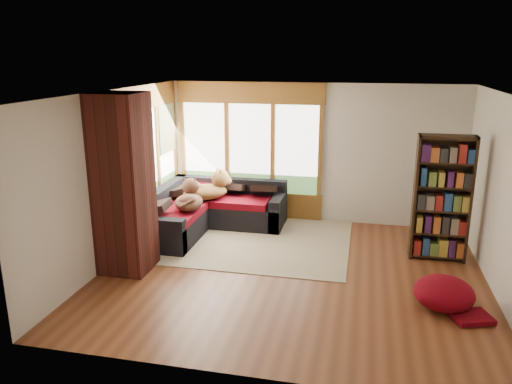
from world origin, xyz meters
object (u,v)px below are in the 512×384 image
at_px(sectional_sofa, 201,210).
at_px(bookshelf, 442,199).
at_px(area_rug, 244,239).
at_px(pouf, 444,292).
at_px(dog_tan, 209,186).
at_px(brick_chimney, 123,184).
at_px(dog_brindle, 189,196).

xyz_separation_m(sectional_sofa, bookshelf, (4.09, -0.67, 0.67)).
bearing_deg(area_rug, pouf, -30.72).
distance_m(bookshelf, dog_tan, 3.98).
height_order(brick_chimney, sectional_sofa, brick_chimney).
relative_size(brick_chimney, area_rug, 0.72).
height_order(bookshelf, dog_brindle, bookshelf).
bearing_deg(bookshelf, sectional_sofa, 170.70).
distance_m(dog_tan, dog_brindle, 0.61).
xyz_separation_m(brick_chimney, area_rug, (1.39, 1.55, -1.29)).
relative_size(area_rug, bookshelf, 1.85).
bearing_deg(sectional_sofa, brick_chimney, -104.91).
bearing_deg(dog_tan, brick_chimney, -137.08).
distance_m(bookshelf, pouf, 1.81).
relative_size(pouf, dog_tan, 0.77).
xyz_separation_m(sectional_sofa, dog_brindle, (0.01, -0.61, 0.44)).
bearing_deg(pouf, dog_brindle, 156.94).
bearing_deg(dog_brindle, dog_tan, -27.32).
relative_size(sectional_sofa, dog_brindle, 2.64).
distance_m(brick_chimney, dog_brindle, 1.61).
bearing_deg(area_rug, dog_brindle, -173.11).
bearing_deg(brick_chimney, sectional_sofa, 77.71).
xyz_separation_m(brick_chimney, sectional_sofa, (0.45, 2.05, -1.00)).
bearing_deg(bookshelf, area_rug, 176.89).
distance_m(area_rug, dog_brindle, 1.20).
xyz_separation_m(pouf, dog_tan, (-3.81, 2.28, 0.56)).
bearing_deg(area_rug, brick_chimney, -132.00).
height_order(pouf, dog_brindle, dog_brindle).
bearing_deg(brick_chimney, bookshelf, 16.88).
height_order(area_rug, bookshelf, bookshelf).
xyz_separation_m(area_rug, pouf, (3.04, -1.80, 0.21)).
distance_m(brick_chimney, bookshelf, 4.76).
xyz_separation_m(brick_chimney, dog_tan, (0.62, 2.03, -0.53)).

